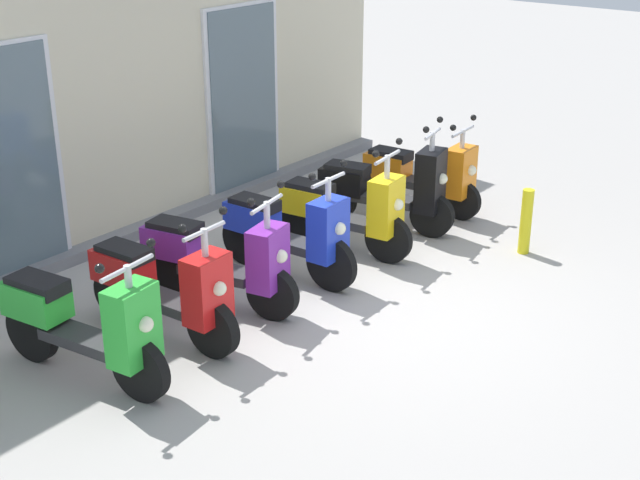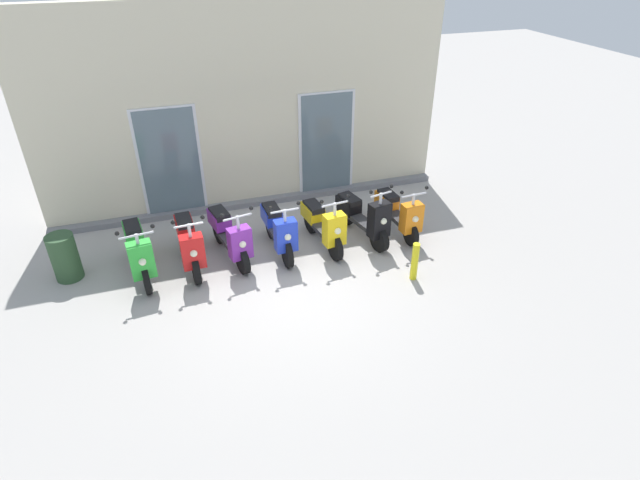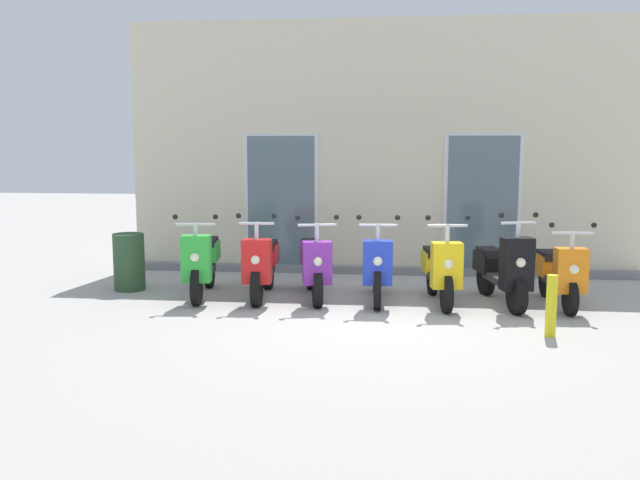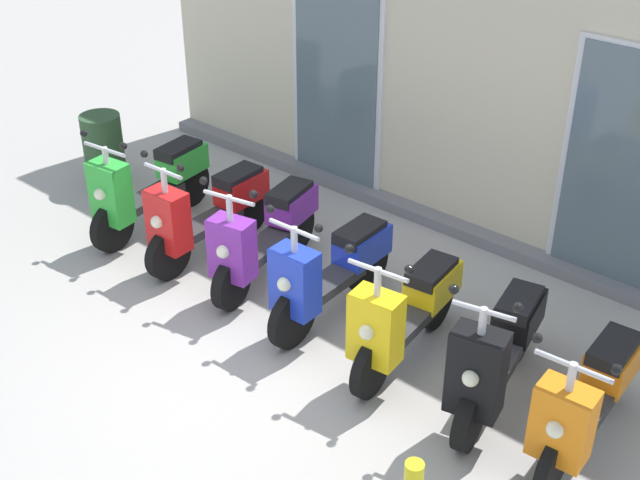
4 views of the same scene
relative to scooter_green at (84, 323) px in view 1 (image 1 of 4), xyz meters
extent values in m
plane|color=#A8A39E|center=(2.42, -1.00, -0.50)|extent=(40.00, 40.00, 0.00)
cube|color=beige|center=(2.42, 2.22, 1.57)|extent=(8.34, 0.30, 4.13)
cube|color=slate|center=(2.42, 1.97, -0.44)|extent=(8.34, 0.20, 0.12)
cube|color=silver|center=(0.78, 2.05, 0.65)|extent=(1.24, 0.04, 2.30)
cube|color=slate|center=(0.78, 2.03, 0.65)|extent=(1.12, 0.02, 2.22)
cube|color=silver|center=(4.07, 2.05, 0.65)|extent=(1.24, 0.04, 2.30)
cube|color=slate|center=(4.07, 2.03, 0.65)|extent=(1.12, 0.02, 2.22)
cylinder|color=black|center=(0.07, -0.54, -0.24)|extent=(0.16, 0.52, 0.51)
cylinder|color=black|center=(-0.07, 0.61, -0.24)|extent=(0.16, 0.52, 0.51)
cube|color=#2D2D30|center=(0.00, 0.03, -0.14)|extent=(0.34, 0.74, 0.09)
cube|color=green|center=(0.06, -0.50, 0.13)|extent=(0.41, 0.28, 0.62)
sphere|color=#F2EFCC|center=(0.08, -0.63, 0.17)|extent=(0.12, 0.12, 0.12)
cube|color=green|center=(-0.06, 0.51, 0.07)|extent=(0.36, 0.55, 0.28)
cube|color=black|center=(-0.06, 0.47, 0.21)|extent=(0.32, 0.51, 0.11)
cylinder|color=silver|center=(0.06, -0.50, 0.51)|extent=(0.06, 0.06, 0.19)
cylinder|color=silver|center=(0.06, -0.50, 0.58)|extent=(0.53, 0.10, 0.04)
sphere|color=black|center=(0.32, -0.47, 0.68)|extent=(0.07, 0.07, 0.07)
sphere|color=black|center=(-0.20, -0.54, 0.68)|extent=(0.07, 0.07, 0.07)
cylinder|color=black|center=(0.87, -0.51, -0.25)|extent=(0.13, 0.50, 0.50)
cylinder|color=black|center=(0.82, 0.61, -0.25)|extent=(0.13, 0.50, 0.50)
cube|color=#2D2D30|center=(0.84, 0.05, -0.15)|extent=(0.29, 0.71, 0.09)
cube|color=red|center=(0.87, -0.47, 0.10)|extent=(0.39, 0.26, 0.58)
sphere|color=#F2EFCC|center=(0.87, -0.60, 0.14)|extent=(0.12, 0.12, 0.12)
cube|color=red|center=(0.82, 0.51, 0.04)|extent=(0.32, 0.53, 0.28)
cube|color=black|center=(0.82, 0.47, 0.18)|extent=(0.28, 0.49, 0.11)
cylinder|color=silver|center=(0.87, -0.47, 0.50)|extent=(0.06, 0.06, 0.25)
cylinder|color=silver|center=(0.87, -0.47, 0.60)|extent=(0.47, 0.06, 0.04)
sphere|color=black|center=(1.10, -0.46, 0.70)|extent=(0.07, 0.07, 0.07)
sphere|color=black|center=(0.64, -0.48, 0.70)|extent=(0.07, 0.07, 0.07)
cylinder|color=black|center=(1.67, -0.47, -0.26)|extent=(0.21, 0.50, 0.49)
cylinder|color=black|center=(1.44, 0.66, -0.26)|extent=(0.21, 0.50, 0.49)
cube|color=#2D2D30|center=(1.56, 0.10, -0.16)|extent=(0.40, 0.75, 0.09)
cube|color=purple|center=(1.66, -0.43, 0.09)|extent=(0.42, 0.31, 0.56)
sphere|color=#F2EFCC|center=(1.69, -0.55, 0.13)|extent=(0.12, 0.12, 0.12)
cube|color=purple|center=(1.46, 0.57, 0.06)|extent=(0.40, 0.57, 0.28)
cube|color=black|center=(1.47, 0.53, 0.20)|extent=(0.35, 0.52, 0.11)
cylinder|color=silver|center=(1.66, -0.43, 0.48)|extent=(0.06, 0.06, 0.26)
cylinder|color=silver|center=(1.66, -0.43, 0.59)|extent=(0.50, 0.14, 0.04)
sphere|color=black|center=(1.91, -0.38, 0.69)|extent=(0.07, 0.07, 0.07)
sphere|color=black|center=(1.42, -0.48, 0.69)|extent=(0.07, 0.07, 0.07)
cylinder|color=black|center=(2.46, -0.52, -0.23)|extent=(0.11, 0.54, 0.53)
cylinder|color=black|center=(2.42, 0.55, -0.23)|extent=(0.11, 0.54, 0.53)
cube|color=#2D2D30|center=(2.44, 0.01, -0.13)|extent=(0.29, 0.67, 0.09)
cube|color=#1E38C6|center=(2.46, -0.48, 0.11)|extent=(0.39, 0.25, 0.57)
sphere|color=#F2EFCC|center=(2.46, -0.61, 0.15)|extent=(0.12, 0.12, 0.12)
cube|color=#1E38C6|center=(2.42, 0.45, 0.04)|extent=(0.32, 0.53, 0.28)
cube|color=black|center=(2.42, 0.41, 0.18)|extent=(0.28, 0.49, 0.11)
cylinder|color=silver|center=(2.46, -0.48, 0.50)|extent=(0.06, 0.06, 0.24)
cylinder|color=silver|center=(2.46, -0.48, 0.60)|extent=(0.50, 0.06, 0.04)
sphere|color=black|center=(2.71, -0.47, 0.70)|extent=(0.07, 0.07, 0.07)
sphere|color=black|center=(2.21, -0.49, 0.70)|extent=(0.07, 0.07, 0.07)
cylinder|color=black|center=(3.34, -0.58, -0.25)|extent=(0.15, 0.51, 0.51)
cylinder|color=black|center=(3.21, 0.49, -0.25)|extent=(0.15, 0.51, 0.51)
cube|color=#2D2D30|center=(3.28, -0.05, -0.15)|extent=(0.34, 0.69, 0.09)
cube|color=yellow|center=(3.33, -0.54, 0.11)|extent=(0.41, 0.28, 0.58)
sphere|color=#F2EFCC|center=(3.35, -0.67, 0.15)|extent=(0.12, 0.12, 0.12)
cube|color=yellow|center=(3.23, 0.39, 0.00)|extent=(0.36, 0.55, 0.28)
cube|color=black|center=(3.23, 0.35, 0.14)|extent=(0.31, 0.51, 0.11)
cylinder|color=silver|center=(3.33, -0.54, 0.51)|extent=(0.06, 0.06, 0.26)
cylinder|color=silver|center=(3.33, -0.54, 0.61)|extent=(0.50, 0.09, 0.04)
sphere|color=black|center=(3.58, -0.51, 0.71)|extent=(0.07, 0.07, 0.07)
sphere|color=black|center=(3.09, -0.57, 0.71)|extent=(0.07, 0.07, 0.07)
cylinder|color=black|center=(4.21, -0.57, -0.26)|extent=(0.21, 0.50, 0.49)
cylinder|color=black|center=(3.97, 0.56, -0.26)|extent=(0.21, 0.50, 0.49)
cube|color=#2D2D30|center=(4.09, 0.00, -0.16)|extent=(0.40, 0.76, 0.09)
cube|color=black|center=(4.20, -0.53, 0.14)|extent=(0.42, 0.31, 0.67)
sphere|color=#F2EFCC|center=(4.23, -0.66, 0.18)|extent=(0.12, 0.12, 0.12)
cube|color=black|center=(3.99, 0.47, -0.01)|extent=(0.40, 0.57, 0.28)
cube|color=black|center=(4.00, 0.43, 0.13)|extent=(0.35, 0.52, 0.11)
cylinder|color=silver|center=(4.20, -0.53, 0.57)|extent=(0.06, 0.06, 0.23)
cylinder|color=silver|center=(4.20, -0.53, 0.66)|extent=(0.44, 0.13, 0.04)
sphere|color=black|center=(4.42, -0.48, 0.76)|extent=(0.07, 0.07, 0.07)
sphere|color=black|center=(3.99, -0.57, 0.76)|extent=(0.07, 0.07, 0.07)
cylinder|color=black|center=(4.87, -0.57, -0.27)|extent=(0.12, 0.46, 0.45)
cylinder|color=black|center=(4.80, 0.52, -0.27)|extent=(0.12, 0.46, 0.45)
cube|color=#2D2D30|center=(4.83, -0.02, -0.17)|extent=(0.30, 0.69, 0.09)
cube|color=orange|center=(4.86, -0.53, 0.07)|extent=(0.39, 0.26, 0.56)
sphere|color=#F2EFCC|center=(4.87, -0.66, 0.11)|extent=(0.12, 0.12, 0.12)
cube|color=orange|center=(4.80, 0.42, -0.03)|extent=(0.33, 0.54, 0.28)
cube|color=black|center=(4.80, 0.38, 0.11)|extent=(0.29, 0.50, 0.11)
cylinder|color=silver|center=(4.86, -0.53, 0.44)|extent=(0.06, 0.06, 0.23)
cylinder|color=silver|center=(4.86, -0.53, 0.54)|extent=(0.52, 0.07, 0.04)
sphere|color=black|center=(5.12, -0.51, 0.64)|extent=(0.07, 0.07, 0.07)
sphere|color=black|center=(4.61, -0.54, 0.64)|extent=(0.07, 0.07, 0.07)
cylinder|color=yellow|center=(4.42, -1.57, -0.15)|extent=(0.12, 0.12, 0.70)
camera|label=1|loc=(-3.63, -5.13, 3.20)|focal=49.66mm
camera|label=2|loc=(0.66, -7.82, 4.67)|focal=28.51mm
camera|label=3|loc=(2.68, -9.31, 1.65)|focal=38.84mm
camera|label=4|loc=(6.39, -4.71, 3.91)|focal=47.64mm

